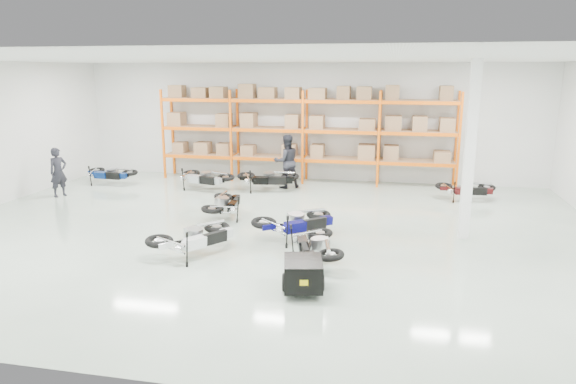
% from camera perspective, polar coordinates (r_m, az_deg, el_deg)
% --- Properties ---
extents(room, '(18.00, 18.00, 18.00)m').
position_cam_1_polar(room, '(13.37, -2.86, 4.90)').
color(room, '#ABBFAC').
rests_on(room, ground).
extents(pallet_rack, '(11.28, 0.98, 3.62)m').
position_cam_1_polar(pallet_rack, '(19.63, 1.88, 7.64)').
color(pallet_rack, '#FF650D').
rests_on(pallet_rack, ground).
extents(structural_column, '(0.25, 0.25, 4.50)m').
position_cam_1_polar(structural_column, '(13.57, 19.55, 4.27)').
color(structural_column, white).
rests_on(structural_column, ground).
extents(moto_blue_centre, '(2.09, 1.95, 1.24)m').
position_cam_1_polar(moto_blue_centre, '(13.03, 0.92, -2.80)').
color(moto_blue_centre, '#090852').
rests_on(moto_blue_centre, ground).
extents(moto_silver_left, '(1.86, 2.06, 1.21)m').
position_cam_1_polar(moto_silver_left, '(12.08, -10.36, -4.40)').
color(moto_silver_left, silver).
rests_on(moto_silver_left, ground).
extents(moto_black_far_left, '(1.03, 1.82, 1.13)m').
position_cam_1_polar(moto_black_far_left, '(15.07, -7.03, -0.87)').
color(moto_black_far_left, black).
rests_on(moto_black_far_left, ground).
extents(moto_touring_right, '(1.32, 1.92, 1.13)m').
position_cam_1_polar(moto_touring_right, '(11.49, 3.09, -5.34)').
color(moto_touring_right, black).
rests_on(moto_touring_right, ground).
extents(trailer, '(0.90, 1.60, 0.65)m').
position_cam_1_polar(trailer, '(10.06, 1.70, -9.04)').
color(trailer, black).
rests_on(trailer, ground).
extents(moto_back_a, '(1.86, 1.06, 1.15)m').
position_cam_1_polar(moto_back_a, '(20.49, -19.24, 2.29)').
color(moto_back_a, navy).
rests_on(moto_back_a, ground).
extents(moto_back_b, '(2.11, 1.50, 1.23)m').
position_cam_1_polar(moto_back_b, '(18.72, -9.32, 2.00)').
color(moto_back_b, '#A4A9AE').
rests_on(moto_back_b, ground).
extents(moto_back_c, '(2.03, 1.20, 1.25)m').
position_cam_1_polar(moto_back_c, '(18.33, -2.31, 1.95)').
color(moto_back_c, black).
rests_on(moto_back_c, ground).
extents(moto_back_d, '(1.71, 0.93, 1.08)m').
position_cam_1_polar(moto_back_d, '(17.94, 19.22, 0.69)').
color(moto_back_d, '#440D0F').
rests_on(moto_back_d, ground).
extents(person_left, '(0.63, 0.73, 1.68)m').
position_cam_1_polar(person_left, '(19.12, -24.16, 2.02)').
color(person_left, black).
rests_on(person_left, ground).
extents(person_back, '(1.20, 1.11, 1.96)m').
position_cam_1_polar(person_back, '(18.72, -0.18, 3.42)').
color(person_back, black).
rests_on(person_back, ground).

